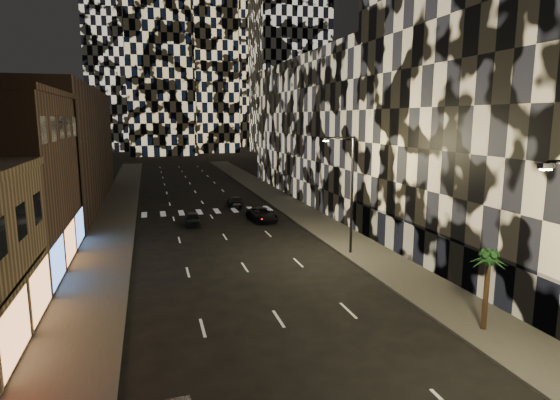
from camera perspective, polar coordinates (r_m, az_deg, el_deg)
sidewalk_left at (r=53.59m, az=-19.43°, el=-1.81°), size 4.00×120.00×0.15m
sidewalk_right at (r=55.86m, az=1.48°, el=-0.78°), size 4.00×120.00×0.15m
curb_left at (r=53.48m, az=-17.19°, el=-1.71°), size 0.20×120.00×0.15m
curb_right at (r=55.29m, az=-0.61°, el=-0.89°), size 0.20×120.00×0.15m
retail_filler_left at (r=63.45m, az=-25.59°, el=5.85°), size 10.00×40.00×14.00m
midrise_right at (r=37.59m, az=28.98°, el=9.53°), size 16.00×25.00×22.00m
midrise_base at (r=33.90m, az=18.23°, el=-5.92°), size 0.60×25.00×3.00m
midrise_filler_right at (r=64.97m, az=8.21°, el=8.56°), size 16.00×40.00×18.00m
streetlight_far at (r=35.92m, az=8.43°, el=1.65°), size 2.55×0.25×9.00m
car_dark_midlane at (r=47.12m, az=-10.57°, el=-2.29°), size 1.70×3.72×1.24m
car_dark_oncoming at (r=56.32m, az=-5.51°, el=-0.18°), size 2.07×4.30×1.21m
car_dark_rightlane at (r=48.19m, az=-2.19°, el=-1.79°), size 2.75×5.03×1.34m
palm_tree at (r=25.02m, az=24.06°, el=-7.16°), size 2.04×2.06×4.05m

